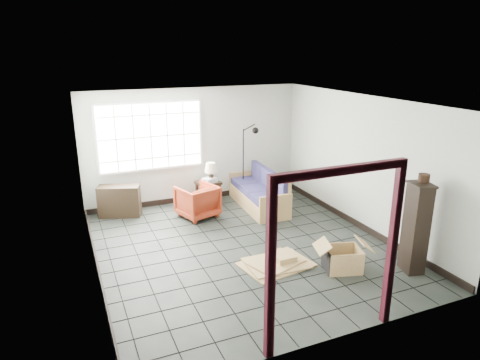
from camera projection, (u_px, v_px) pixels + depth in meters
name	position (u px, v px, depth m)	size (l,w,h in m)	color
ground	(243.00, 247.00, 7.68)	(5.50, 5.50, 0.00)	black
room_shell	(242.00, 156.00, 7.21)	(5.02, 5.52, 2.61)	#B4BAB2
window_panel	(151.00, 136.00, 9.20)	(2.32, 0.08, 1.52)	silver
doorway_trim	(337.00, 235.00, 4.90)	(1.80, 0.08, 2.20)	#360C16
futon_sofa	(261.00, 194.00, 9.56)	(0.82, 1.94, 0.85)	#A4894A
armchair	(197.00, 200.00, 8.98)	(0.73, 0.69, 0.75)	maroon
side_table	(208.00, 185.00, 9.73)	(0.57, 0.57, 0.52)	black
table_lamp	(211.00, 168.00, 9.62)	(0.37, 0.37, 0.44)	black
projector	(210.00, 180.00, 9.63)	(0.36, 0.32, 0.10)	silver
floor_lamp	(249.00, 160.00, 9.89)	(0.47, 0.37, 1.78)	black
console_shelf	(119.00, 201.00, 9.01)	(0.92, 0.60, 0.67)	black
tall_shelf	(416.00, 227.00, 6.66)	(0.39, 0.46, 1.47)	black
pot	(424.00, 178.00, 6.49)	(0.18, 0.18, 0.13)	black
open_box	(342.00, 259.00, 6.86)	(0.99, 0.67, 0.51)	#9E754C
cardboard_pile	(277.00, 263.00, 7.04)	(1.24, 0.97, 0.16)	#9E754C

